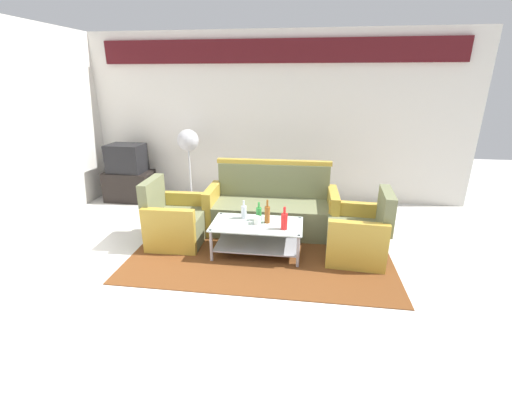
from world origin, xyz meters
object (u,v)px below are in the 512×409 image
at_px(armchair_right, 358,235).
at_px(bottle_clear, 244,212).
at_px(tv_stand, 130,186).
at_px(coffee_table, 257,234).
at_px(couch, 272,209).
at_px(cup, 257,220).
at_px(pedestal_fan, 188,145).
at_px(bottle_red, 284,221).
at_px(armchair_left, 175,222).
at_px(television, 127,158).
at_px(bottle_brown, 267,214).
at_px(bottle_green, 259,214).

height_order(armchair_right, bottle_clear, armchair_right).
bearing_deg(tv_stand, bottle_clear, -33.95).
bearing_deg(coffee_table, couch, 82.06).
distance_m(cup, pedestal_fan, 2.35).
bearing_deg(bottle_red, cup, 163.10).
xyz_separation_m(bottle_red, pedestal_fan, (-1.75, 1.89, 0.50)).
xyz_separation_m(couch, armchair_left, (-1.22, -0.56, -0.03)).
distance_m(cup, television, 3.09).
bearing_deg(bottle_brown, cup, -149.64).
bearing_deg(bottle_red, coffee_table, 160.80).
bearing_deg(bottle_red, armchair_left, 168.09).
distance_m(armchair_left, pedestal_fan, 1.77).
xyz_separation_m(couch, pedestal_fan, (-1.52, 1.02, 0.70)).
bearing_deg(coffee_table, pedestal_fan, 128.56).
distance_m(bottle_red, bottle_clear, 0.58).
distance_m(coffee_table, bottle_clear, 0.33).
bearing_deg(television, bottle_green, 149.30).
bearing_deg(tv_stand, television, 88.22).
distance_m(armchair_left, bottle_green, 1.15).
bearing_deg(television, bottle_clear, 147.78).
xyz_separation_m(cup, tv_stand, (-2.53, 1.74, -0.20)).
bearing_deg(couch, television, -21.04).
relative_size(couch, bottle_green, 7.70).
distance_m(couch, bottle_brown, 0.73).
relative_size(coffee_table, television, 1.79).
relative_size(couch, pedestal_fan, 1.43).
bearing_deg(tv_stand, bottle_red, -32.74).
relative_size(coffee_table, cup, 11.00).
distance_m(coffee_table, bottle_brown, 0.28).
bearing_deg(tv_stand, coffee_table, -34.30).
relative_size(armchair_left, armchair_right, 1.00).
bearing_deg(bottle_green, pedestal_fan, 130.60).
xyz_separation_m(bottle_brown, bottle_red, (0.22, -0.17, -0.01)).
bearing_deg(bottle_clear, bottle_red, -26.89).
bearing_deg(cup, pedestal_fan, 128.42).
xyz_separation_m(bottle_red, bottle_clear, (-0.52, 0.26, -0.02)).
height_order(coffee_table, bottle_brown, bottle_brown).
bearing_deg(bottle_green, armchair_right, -0.63).
height_order(bottle_brown, bottle_red, bottle_brown).
distance_m(armchair_right, bottle_green, 1.22).
distance_m(armchair_right, tv_stand, 4.08).
bearing_deg(couch, cup, 81.95).
distance_m(armchair_right, bottle_red, 0.94).
xyz_separation_m(armchair_left, armchair_right, (2.33, -0.09, 0.00)).
xyz_separation_m(couch, cup, (-0.10, -0.77, 0.14)).
bearing_deg(couch, armchair_right, 148.74).
xyz_separation_m(armchair_left, cup, (1.12, -0.21, 0.17)).
relative_size(bottle_brown, tv_stand, 0.37).
xyz_separation_m(bottle_green, cup, (-0.01, -0.13, -0.04)).
relative_size(bottle_green, bottle_red, 0.86).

